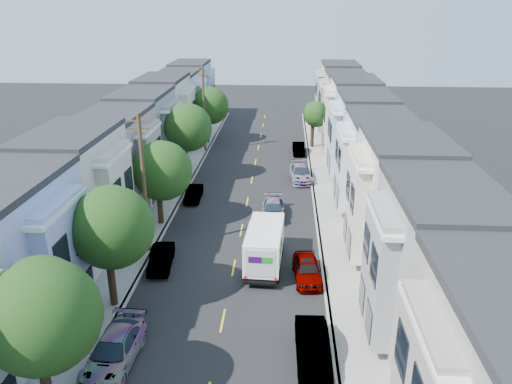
{
  "coord_description": "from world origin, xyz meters",
  "views": [
    {
      "loc": [
        3.33,
        -29.62,
        16.87
      ],
      "look_at": [
        0.99,
        8.81,
        2.2
      ],
      "focal_mm": 35.0,
      "sensor_mm": 36.0,
      "label": 1
    }
  ],
  "objects": [
    {
      "name": "townhouse_row_right",
      "position": [
        11.15,
        15.0,
        0.0
      ],
      "size": [
        5.0,
        70.0,
        8.5
      ],
      "primitive_type": "cube",
      "color": "silver",
      "rests_on": "ground"
    },
    {
      "name": "tree_a",
      "position": [
        -6.3,
        -13.32,
        5.09
      ],
      "size": [
        4.7,
        4.7,
        7.46
      ],
      "color": "black",
      "rests_on": "ground"
    },
    {
      "name": "utility_pole_near",
      "position": [
        -6.3,
        2.0,
        5.15
      ],
      "size": [
        1.6,
        0.26,
        10.0
      ],
      "color": "#42301E",
      "rests_on": "ground"
    },
    {
      "name": "tree_e",
      "position": [
        -6.3,
        31.95,
        4.77
      ],
      "size": [
        4.7,
        4.7,
        7.14
      ],
      "color": "black",
      "rests_on": "ground"
    },
    {
      "name": "fedex_truck",
      "position": [
        2.08,
        0.44,
        1.6
      ],
      "size": [
        2.3,
        5.98,
        2.87
      ],
      "rotation": [
        0.0,
        0.0,
        -0.05
      ],
      "color": "white",
      "rests_on": "ground"
    },
    {
      "name": "utility_pole_far",
      "position": [
        -6.3,
        28.0,
        5.15
      ],
      "size": [
        1.6,
        0.26,
        10.0
      ],
      "color": "#42301E",
      "rests_on": "ground"
    },
    {
      "name": "parked_right_a",
      "position": [
        4.9,
        -8.98,
        0.75
      ],
      "size": [
        1.73,
        4.57,
        1.51
      ],
      "primitive_type": "imported",
      "rotation": [
        0.0,
        0.0,
        0.03
      ],
      "color": "#525C60",
      "rests_on": "ground"
    },
    {
      "name": "townhouse_row_left",
      "position": [
        -11.15,
        15.0,
        0.0
      ],
      "size": [
        5.0,
        70.0,
        8.5
      ],
      "primitive_type": "cube",
      "color": "silver",
      "rests_on": "ground"
    },
    {
      "name": "sidewalk_left",
      "position": [
        -7.35,
        15.0,
        0.07
      ],
      "size": [
        2.6,
        70.0,
        0.15
      ],
      "primitive_type": "cube",
      "color": "gray",
      "rests_on": "ground"
    },
    {
      "name": "lead_sedan",
      "position": [
        2.42,
        8.76,
        0.68
      ],
      "size": [
        1.96,
        4.53,
        1.35
      ],
      "primitive_type": "imported",
      "rotation": [
        0.0,
        0.0,
        0.02
      ],
      "color": "black",
      "rests_on": "ground"
    },
    {
      "name": "parked_right_c",
      "position": [
        4.9,
        18.2,
        0.74
      ],
      "size": [
        2.55,
        5.11,
        1.48
      ],
      "primitive_type": "imported",
      "rotation": [
        0.0,
        0.0,
        0.1
      ],
      "color": "black",
      "rests_on": "ground"
    },
    {
      "name": "curb_left",
      "position": [
        -6.05,
        15.0,
        0.07
      ],
      "size": [
        0.3,
        70.0,
        0.15
      ],
      "primitive_type": "cube",
      "color": "gray",
      "rests_on": "ground"
    },
    {
      "name": "parked_right_b",
      "position": [
        4.9,
        -1.16,
        0.71
      ],
      "size": [
        2.06,
        4.53,
        1.43
      ],
      "primitive_type": "imported",
      "rotation": [
        0.0,
        0.0,
        0.09
      ],
      "color": "white",
      "rests_on": "ground"
    },
    {
      "name": "tree_b",
      "position": [
        -6.3,
        -4.91,
        5.11
      ],
      "size": [
        4.7,
        4.7,
        7.48
      ],
      "color": "black",
      "rests_on": "ground"
    },
    {
      "name": "tree_far_r",
      "position": [
        6.89,
        30.45,
        4.13
      ],
      "size": [
        3.1,
        3.1,
        5.73
      ],
      "color": "black",
      "rests_on": "ground"
    },
    {
      "name": "curb_right",
      "position": [
        6.05,
        15.0,
        0.07
      ],
      "size": [
        0.3,
        70.0,
        0.15
      ],
      "primitive_type": "cube",
      "color": "gray",
      "rests_on": "ground"
    },
    {
      "name": "ground",
      "position": [
        0.0,
        0.0,
        0.0
      ],
      "size": [
        160.0,
        160.0,
        0.0
      ],
      "primitive_type": "plane",
      "color": "black",
      "rests_on": "ground"
    },
    {
      "name": "centerline",
      "position": [
        0.0,
        15.0,
        0.0
      ],
      "size": [
        0.12,
        70.0,
        0.01
      ],
      "primitive_type": "cube",
      "color": "gold",
      "rests_on": "ground"
    },
    {
      "name": "parked_left_b",
      "position": [
        -4.9,
        -9.88,
        0.76
      ],
      "size": [
        2.33,
        5.16,
        1.52
      ],
      "primitive_type": "imported",
      "rotation": [
        0.0,
        0.0,
        -0.04
      ],
      "color": "black",
      "rests_on": "ground"
    },
    {
      "name": "tree_c",
      "position": [
        -6.3,
        6.75,
        4.57
      ],
      "size": [
        4.7,
        4.7,
        6.93
      ],
      "color": "black",
      "rests_on": "ground"
    },
    {
      "name": "parked_left_d",
      "position": [
        -4.9,
        12.21,
        0.62
      ],
      "size": [
        1.42,
        3.75,
        1.24
      ],
      "primitive_type": "imported",
      "rotation": [
        0.0,
        0.0,
        0.03
      ],
      "color": "#5F0618",
      "rests_on": "ground"
    },
    {
      "name": "tree_d",
      "position": [
        -6.3,
        17.6,
        5.42
      ],
      "size": [
        4.7,
        4.7,
        7.79
      ],
      "color": "black",
      "rests_on": "ground"
    },
    {
      "name": "parked_left_c",
      "position": [
        -4.9,
        -0.14,
        0.66
      ],
      "size": [
        1.74,
        4.04,
        1.31
      ],
      "primitive_type": "imported",
      "rotation": [
        0.0,
        0.0,
        0.09
      ],
      "color": "#AFAFAF",
      "rests_on": "ground"
    },
    {
      "name": "parked_right_d",
      "position": [
        4.9,
        27.63,
        0.64
      ],
      "size": [
        1.46,
        3.89,
        1.29
      ],
      "primitive_type": "imported",
      "rotation": [
        0.0,
        0.0,
        0.03
      ],
      "color": "black",
      "rests_on": "ground"
    },
    {
      "name": "road_slab",
      "position": [
        0.0,
        15.0,
        0.01
      ],
      "size": [
        12.0,
        70.0,
        0.02
      ],
      "primitive_type": "cube",
      "color": "black",
      "rests_on": "ground"
    },
    {
      "name": "sidewalk_right",
      "position": [
        7.35,
        15.0,
        0.07
      ],
      "size": [
        2.6,
        70.0,
        0.15
      ],
      "primitive_type": "cube",
      "color": "gray",
      "rests_on": "ground"
    }
  ]
}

